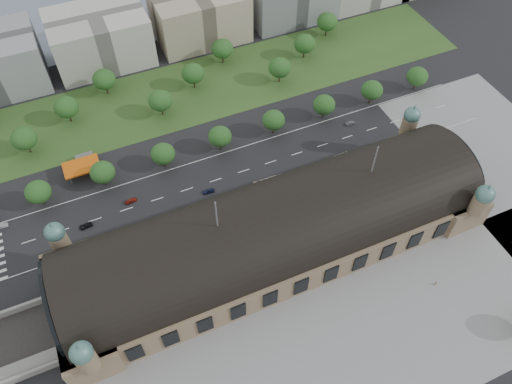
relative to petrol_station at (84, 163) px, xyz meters
name	(u,v)px	position (x,y,z in m)	size (l,w,h in m)	color
ground	(274,248)	(53.91, -65.28, -2.95)	(900.00, 900.00, 0.00)	black
station	(275,232)	(53.91, -65.28, 7.33)	(150.00, 48.40, 44.30)	#856E52
plaza_south	(363,347)	(63.91, -109.28, -2.95)	(190.00, 48.00, 0.12)	gray
plaza_east	(503,162)	(156.91, -65.28, -2.95)	(56.00, 100.00, 0.12)	gray
road_slab	(187,190)	(33.91, -27.28, -2.95)	(260.00, 26.00, 0.10)	black
grass_belt	(159,100)	(38.91, 27.72, -2.95)	(300.00, 45.00, 0.10)	#2F5120
petrol_station	(84,163)	(0.00, 0.00, 0.00)	(14.00, 13.00, 5.05)	#D5580C
office_3	(100,38)	(23.91, 67.72, 9.05)	(45.00, 32.00, 24.00)	beige
office_4	(199,14)	(73.91, 67.72, 9.05)	(45.00, 32.00, 24.00)	#B7A790
tree_row_2	(38,192)	(-18.09, -12.28, 4.48)	(9.60, 9.60, 11.52)	#2D2116
tree_row_3	(103,172)	(5.91, -12.28, 4.48)	(9.60, 9.60, 11.52)	#2D2116
tree_row_4	(163,154)	(29.91, -12.28, 4.48)	(9.60, 9.60, 11.52)	#2D2116
tree_row_5	(220,137)	(53.91, -12.28, 4.48)	(9.60, 9.60, 11.52)	#2D2116
tree_row_6	(274,120)	(77.91, -12.28, 4.48)	(9.60, 9.60, 11.52)	#2D2116
tree_row_7	(324,105)	(101.91, -12.28, 4.48)	(9.60, 9.60, 11.52)	#2D2116
tree_row_8	(372,90)	(125.91, -12.28, 4.48)	(9.60, 9.60, 11.52)	#2D2116
tree_row_9	(417,76)	(149.91, -12.28, 4.48)	(9.60, 9.60, 11.52)	#2D2116
tree_belt_3	(24,138)	(-19.09, 17.72, 5.10)	(10.40, 10.40, 12.48)	#2D2116
tree_belt_4	(66,107)	(-0.09, 29.72, 5.10)	(10.40, 10.40, 12.48)	#2D2116
tree_belt_5	(104,79)	(18.91, 41.72, 5.10)	(10.40, 10.40, 12.48)	#2D2116
tree_belt_6	(160,101)	(37.91, 17.72, 5.10)	(10.40, 10.40, 12.48)	#2D2116
tree_belt_7	(193,73)	(56.91, 29.72, 5.10)	(10.40, 10.40, 12.48)	#2D2116
tree_belt_8	(222,49)	(75.91, 41.72, 5.10)	(10.40, 10.40, 12.48)	#2D2116
tree_belt_9	(280,68)	(94.91, 17.72, 5.10)	(10.40, 10.40, 12.48)	#2D2116
tree_belt_10	(305,44)	(113.91, 29.72, 5.10)	(10.40, 10.40, 12.48)	#2D2116
tree_belt_11	(327,22)	(132.91, 41.72, 5.10)	(10.40, 10.40, 12.48)	#2D2116
traffic_car_1	(1,226)	(-34.35, -16.82, -2.14)	(1.71, 4.91, 1.62)	#999BA1
traffic_car_2	(86,226)	(-5.73, -29.14, -2.29)	(2.19, 4.76, 1.32)	black
traffic_car_3	(131,201)	(12.48, -24.42, -2.29)	(1.86, 4.58, 1.33)	maroon
traffic_car_4	(208,191)	(41.22, -31.92, -2.17)	(1.83, 4.55, 1.55)	#171C40
traffic_car_5	(350,123)	(110.96, -20.89, -2.24)	(1.50, 4.31, 1.42)	#54565B
traffic_car_6	(411,116)	(137.86, -27.57, -2.27)	(2.24, 4.87, 1.35)	silver
parked_car_0	(48,265)	(-21.17, -40.57, -2.31)	(1.36, 3.89, 1.28)	black
parked_car_1	(80,263)	(-10.97, -44.28, -2.17)	(2.57, 5.58, 1.55)	#982E13
parked_car_2	(123,239)	(5.55, -40.28, -2.21)	(2.08, 5.12, 1.49)	#191F48
parked_car_3	(116,251)	(1.97, -44.28, -2.29)	(1.55, 3.84, 1.31)	#56585D
parked_car_4	(138,243)	(9.71, -44.28, -2.26)	(1.45, 4.17, 1.37)	white
parked_car_5	(114,252)	(1.16, -44.28, -2.22)	(2.41, 5.22, 1.45)	gray
parked_car_6	(149,230)	(15.01, -40.28, -2.24)	(1.99, 4.91, 1.42)	black
bus_west	(243,192)	(53.10, -38.28, -1.48)	(2.47, 10.55, 2.94)	#AC1B26
bus_mid	(270,182)	(64.51, -38.28, -1.10)	(3.11, 13.31, 3.71)	beige
bus_east	(336,160)	(93.91, -38.28, -1.28)	(2.81, 12.01, 3.35)	beige
pedestrian_0	(435,284)	(97.62, -100.25, -2.11)	(0.82, 0.47, 1.67)	gray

